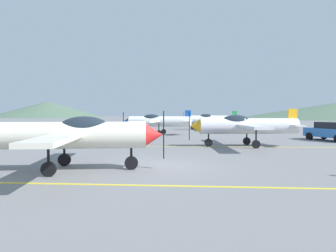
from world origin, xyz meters
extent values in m
plane|color=slate|center=(0.00, 0.00, 0.00)|extent=(400.00, 400.00, 0.00)
cube|color=yellow|center=(0.00, -3.36, 0.01)|extent=(80.00, 0.16, 0.01)
cube|color=yellow|center=(0.00, 8.16, 0.01)|extent=(80.00, 0.16, 0.01)
cylinder|color=silver|center=(-3.81, -1.14, 1.47)|extent=(6.99, 2.20, 1.12)
cone|color=red|center=(-0.05, -0.54, 1.47)|extent=(0.85, 1.05, 0.95)
cube|color=black|center=(0.35, -0.47, 1.47)|extent=(0.06, 0.13, 2.03)
ellipsoid|color=#1E2833|center=(-2.91, -0.99, 1.81)|extent=(2.15, 1.22, 0.91)
cube|color=silver|center=(-3.41, -1.08, 1.52)|extent=(2.52, 8.99, 0.16)
cylinder|color=black|center=(-1.00, -0.69, 0.79)|extent=(0.10, 0.10, 1.02)
cylinder|color=black|center=(-1.00, -0.69, 0.28)|extent=(0.58, 0.21, 0.57)
cylinder|color=black|center=(-3.83, -2.27, 0.79)|extent=(0.10, 0.10, 1.02)
cylinder|color=black|center=(-3.83, -2.27, 0.28)|extent=(0.58, 0.21, 0.57)
cylinder|color=black|center=(-4.19, -0.07, 0.79)|extent=(0.10, 0.10, 1.02)
cylinder|color=black|center=(-4.19, -0.07, 0.28)|extent=(0.58, 0.21, 0.57)
cylinder|color=silver|center=(5.62, 8.35, 1.47)|extent=(6.97, 1.72, 1.12)
cone|color=#F2A519|center=(1.83, 8.02, 1.47)|extent=(0.79, 1.01, 0.95)
cube|color=black|center=(1.42, 7.98, 1.47)|extent=(0.05, 0.12, 2.03)
ellipsoid|color=#1E2833|center=(4.71, 8.27, 1.81)|extent=(2.10, 1.09, 0.91)
cube|color=silver|center=(5.21, 8.32, 1.52)|extent=(1.90, 8.99, 0.16)
cube|color=silver|center=(8.75, 8.63, 1.52)|extent=(0.94, 2.69, 0.10)
cube|color=#F2A519|center=(8.75, 8.63, 2.08)|extent=(0.65, 0.18, 1.22)
cylinder|color=black|center=(2.79, 8.10, 0.79)|extent=(0.10, 0.10, 1.02)
cylinder|color=black|center=(2.79, 8.10, 0.28)|extent=(0.58, 0.17, 0.57)
cylinder|color=black|center=(5.72, 9.48, 0.79)|extent=(0.10, 0.10, 1.02)
cylinder|color=black|center=(5.72, 9.48, 0.28)|extent=(0.58, 0.17, 0.57)
cylinder|color=black|center=(5.92, 7.26, 0.79)|extent=(0.10, 0.10, 1.02)
cylinder|color=black|center=(5.92, 7.26, 0.28)|extent=(0.58, 0.17, 0.57)
cylinder|color=white|center=(-1.85, 19.27, 1.47)|extent=(6.99, 2.06, 1.12)
cone|color=blue|center=(-5.62, 19.79, 1.47)|extent=(0.83, 1.04, 0.95)
cube|color=black|center=(-6.02, 19.85, 1.47)|extent=(0.06, 0.13, 2.03)
ellipsoid|color=#1E2833|center=(-2.76, 19.39, 1.81)|extent=(2.14, 1.18, 0.91)
cube|color=white|center=(-2.26, 19.32, 1.52)|extent=(2.34, 9.00, 0.16)
cube|color=white|center=(1.26, 18.83, 1.52)|extent=(1.07, 2.71, 0.10)
cube|color=blue|center=(1.26, 18.83, 2.08)|extent=(0.65, 0.21, 1.22)
cylinder|color=black|center=(-4.67, 19.66, 0.79)|extent=(0.10, 0.10, 1.02)
cylinder|color=black|center=(-4.67, 19.66, 0.28)|extent=(0.58, 0.20, 0.57)
cylinder|color=black|center=(-1.50, 20.34, 0.79)|extent=(0.10, 0.10, 1.02)
cylinder|color=black|center=(-1.50, 20.34, 0.28)|extent=(0.58, 0.20, 0.57)
cylinder|color=black|center=(-1.81, 18.13, 0.79)|extent=(0.10, 0.10, 1.02)
cylinder|color=black|center=(-1.81, 18.13, 0.28)|extent=(0.58, 0.20, 0.57)
cylinder|color=white|center=(4.72, 29.60, 1.47)|extent=(6.95, 1.46, 1.12)
cone|color=#1E8C3F|center=(0.92, 29.42, 1.47)|extent=(0.76, 0.98, 0.95)
cube|color=black|center=(0.51, 29.39, 1.47)|extent=(0.05, 0.12, 2.03)
ellipsoid|color=#1E2833|center=(3.81, 29.56, 1.81)|extent=(2.07, 1.01, 0.91)
cube|color=white|center=(4.31, 29.58, 1.52)|extent=(1.56, 8.97, 0.16)
cube|color=white|center=(7.86, 29.76, 1.52)|extent=(0.84, 2.67, 0.10)
cube|color=#1E8C3F|center=(7.86, 29.76, 2.08)|extent=(0.64, 0.15, 1.22)
cylinder|color=black|center=(1.88, 29.46, 0.79)|extent=(0.10, 0.10, 1.02)
cylinder|color=black|center=(1.88, 29.46, 0.28)|extent=(0.57, 0.15, 0.57)
cylinder|color=black|center=(4.87, 30.73, 0.79)|extent=(0.10, 0.10, 1.02)
cylinder|color=black|center=(4.87, 30.73, 0.28)|extent=(0.57, 0.15, 0.57)
cylinder|color=black|center=(4.98, 28.50, 0.79)|extent=(0.10, 0.10, 1.02)
cylinder|color=black|center=(4.98, 28.50, 0.28)|extent=(0.57, 0.15, 0.57)
cube|color=#3372BF|center=(13.59, 13.40, 0.70)|extent=(3.49, 4.65, 0.75)
cube|color=black|center=(13.66, 13.26, 1.35)|extent=(2.47, 2.86, 0.55)
cylinder|color=black|center=(13.79, 15.07, 0.32)|extent=(0.48, 0.67, 0.64)
cylinder|color=black|center=(12.16, 14.29, 0.32)|extent=(0.48, 0.67, 0.64)
cone|color=#4C6651|center=(-75.55, 142.31, 4.38)|extent=(60.05, 60.05, 8.76)
camera|label=1|loc=(1.45, -12.86, 2.39)|focal=31.45mm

